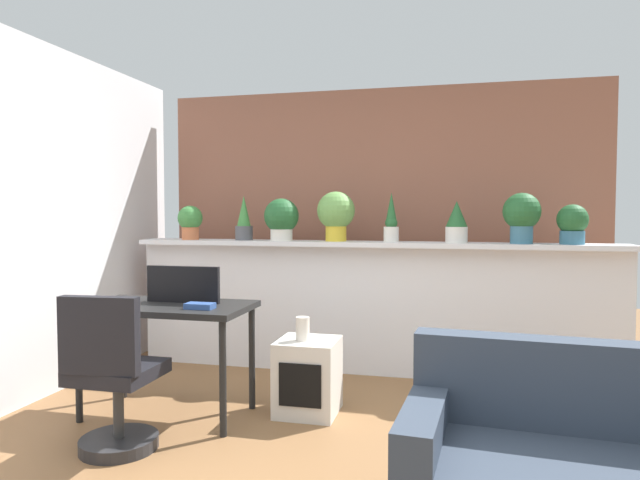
# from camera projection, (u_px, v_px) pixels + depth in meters

# --- Properties ---
(divider_wall) EXTENTS (4.04, 0.16, 1.07)m
(divider_wall) POSITION_uv_depth(u_px,v_px,m) (368.00, 310.00, 4.72)
(divider_wall) COLOR silver
(divider_wall) RESTS_ON ground
(plant_shelf) EXTENTS (4.04, 0.32, 0.04)m
(plant_shelf) POSITION_uv_depth(u_px,v_px,m) (368.00, 244.00, 4.65)
(plant_shelf) COLOR silver
(plant_shelf) RESTS_ON divider_wall
(brick_wall_behind) EXTENTS (4.04, 0.10, 2.50)m
(brick_wall_behind) POSITION_uv_depth(u_px,v_px,m) (378.00, 224.00, 5.27)
(brick_wall_behind) COLOR #935B47
(brick_wall_behind) RESTS_ON ground
(potted_plant_0) EXTENTS (0.22, 0.22, 0.30)m
(potted_plant_0) POSITION_uv_depth(u_px,v_px,m) (190.00, 221.00, 4.98)
(potted_plant_0) COLOR #C66B42
(potted_plant_0) RESTS_ON plant_shelf
(potted_plant_1) EXTENTS (0.15, 0.15, 0.39)m
(potted_plant_1) POSITION_uv_depth(u_px,v_px,m) (244.00, 220.00, 4.90)
(potted_plant_1) COLOR #4C4C51
(potted_plant_1) RESTS_ON plant_shelf
(potted_plant_2) EXTENTS (0.30, 0.30, 0.36)m
(potted_plant_2) POSITION_uv_depth(u_px,v_px,m) (281.00, 218.00, 4.79)
(potted_plant_2) COLOR silver
(potted_plant_2) RESTS_ON plant_shelf
(potted_plant_3) EXTENTS (0.32, 0.32, 0.42)m
(potted_plant_3) POSITION_uv_depth(u_px,v_px,m) (336.00, 213.00, 4.72)
(potted_plant_3) COLOR gold
(potted_plant_3) RESTS_ON plant_shelf
(potted_plant_4) EXTENTS (0.12, 0.12, 0.41)m
(potted_plant_4) POSITION_uv_depth(u_px,v_px,m) (391.00, 222.00, 4.59)
(potted_plant_4) COLOR silver
(potted_plant_4) RESTS_ON plant_shelf
(potted_plant_5) EXTENTS (0.17, 0.17, 0.33)m
(potted_plant_5) POSITION_uv_depth(u_px,v_px,m) (457.00, 222.00, 4.48)
(potted_plant_5) COLOR silver
(potted_plant_5) RESTS_ON plant_shelf
(potted_plant_6) EXTENTS (0.29, 0.29, 0.39)m
(potted_plant_6) POSITION_uv_depth(u_px,v_px,m) (522.00, 215.00, 4.34)
(potted_plant_6) COLOR #386B84
(potted_plant_6) RESTS_ON plant_shelf
(potted_plant_7) EXTENTS (0.23, 0.23, 0.30)m
(potted_plant_7) POSITION_uv_depth(u_px,v_px,m) (572.00, 223.00, 4.27)
(potted_plant_7) COLOR #386B84
(potted_plant_7) RESTS_ON plant_shelf
(desk) EXTENTS (1.10, 0.60, 0.75)m
(desk) POSITION_uv_depth(u_px,v_px,m) (168.00, 317.00, 3.73)
(desk) COLOR black
(desk) RESTS_ON ground
(tv_monitor) EXTENTS (0.52, 0.04, 0.25)m
(tv_monitor) POSITION_uv_depth(u_px,v_px,m) (183.00, 284.00, 3.78)
(tv_monitor) COLOR black
(tv_monitor) RESTS_ON desk
(office_chair) EXTENTS (0.46, 0.46, 0.91)m
(office_chair) POSITION_uv_depth(u_px,v_px,m) (113.00, 385.00, 3.14)
(office_chair) COLOR #262628
(office_chair) RESTS_ON ground
(side_cube_shelf) EXTENTS (0.40, 0.41, 0.50)m
(side_cube_shelf) POSITION_uv_depth(u_px,v_px,m) (308.00, 377.00, 3.78)
(side_cube_shelf) COLOR silver
(side_cube_shelf) RESTS_ON ground
(vase_on_shelf) EXTENTS (0.09, 0.09, 0.16)m
(vase_on_shelf) POSITION_uv_depth(u_px,v_px,m) (303.00, 329.00, 3.75)
(vase_on_shelf) COLOR silver
(vase_on_shelf) RESTS_ON side_cube_shelf
(book_on_desk) EXTENTS (0.18, 0.10, 0.04)m
(book_on_desk) POSITION_uv_depth(u_px,v_px,m) (200.00, 306.00, 3.54)
(book_on_desk) COLOR #2D4C8C
(book_on_desk) RESTS_ON desk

